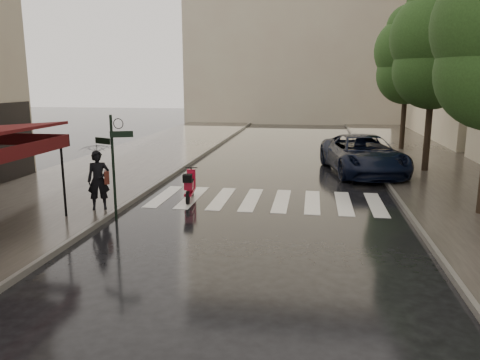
# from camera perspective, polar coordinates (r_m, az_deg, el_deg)

# --- Properties ---
(ground) EXTENTS (120.00, 120.00, 0.00)m
(ground) POSITION_cam_1_polar(r_m,az_deg,el_deg) (11.35, -15.29, -9.29)
(ground) COLOR black
(ground) RESTS_ON ground
(sidewalk_near) EXTENTS (6.00, 60.00, 0.12)m
(sidewalk_near) POSITION_cam_1_polar(r_m,az_deg,el_deg) (23.74, -13.53, 1.99)
(sidewalk_near) COLOR #38332D
(sidewalk_near) RESTS_ON ground
(sidewalk_far) EXTENTS (5.50, 60.00, 0.12)m
(sidewalk_far) POSITION_cam_1_polar(r_m,az_deg,el_deg) (22.72, 23.41, 0.89)
(sidewalk_far) COLOR #38332D
(sidewalk_far) RESTS_ON ground
(curb_near) EXTENTS (0.12, 60.00, 0.16)m
(curb_near) POSITION_cam_1_polar(r_m,az_deg,el_deg) (22.76, -6.40, 1.87)
(curb_near) COLOR #595651
(curb_near) RESTS_ON ground
(curb_far) EXTENTS (0.12, 60.00, 0.16)m
(curb_far) POSITION_cam_1_polar(r_m,az_deg,el_deg) (22.17, 16.40, 1.19)
(curb_far) COLOR #595651
(curb_far) RESTS_ON ground
(crosswalk) EXTENTS (7.85, 3.20, 0.01)m
(crosswalk) POSITION_cam_1_polar(r_m,az_deg,el_deg) (16.19, 3.23, -2.45)
(crosswalk) COLOR silver
(crosswalk) RESTS_ON ground
(signpost) EXTENTS (1.17, 0.29, 3.10)m
(signpost) POSITION_cam_1_polar(r_m,az_deg,el_deg) (14.00, -15.20, 2.51)
(signpost) COLOR black
(signpost) RESTS_ON ground
(backdrop_building) EXTENTS (22.00, 6.00, 20.00)m
(backdrop_building) POSITION_cam_1_polar(r_m,az_deg,el_deg) (48.01, 7.42, 19.00)
(backdrop_building) COLOR tan
(backdrop_building) RESTS_ON ground
(tree_mid) EXTENTS (3.80, 3.80, 8.34)m
(tree_mid) POSITION_cam_1_polar(r_m,az_deg,el_deg) (22.24, 22.69, 15.09)
(tree_mid) COLOR black
(tree_mid) RESTS_ON sidewalk_far
(tree_far) EXTENTS (3.80, 3.80, 8.16)m
(tree_far) POSITION_cam_1_polar(r_m,az_deg,el_deg) (29.12, 19.78, 14.08)
(tree_far) COLOR black
(tree_far) RESTS_ON sidewalk_far
(pedestrian_with_umbrella) EXTENTS (1.44, 1.45, 2.55)m
(pedestrian_with_umbrella) POSITION_cam_1_polar(r_m,az_deg,el_deg) (14.92, -17.03, 2.87)
(pedestrian_with_umbrella) COLOR black
(pedestrian_with_umbrella) RESTS_ON sidewalk_near
(scooter) EXTENTS (0.52, 1.60, 1.05)m
(scooter) POSITION_cam_1_polar(r_m,az_deg,el_deg) (16.14, -6.16, -0.79)
(scooter) COLOR black
(scooter) RESTS_ON ground
(parked_car) EXTENTS (3.87, 6.53, 1.70)m
(parked_car) POSITION_cam_1_polar(r_m,az_deg,el_deg) (21.44, 14.77, 3.03)
(parked_car) COLOR black
(parked_car) RESTS_ON ground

